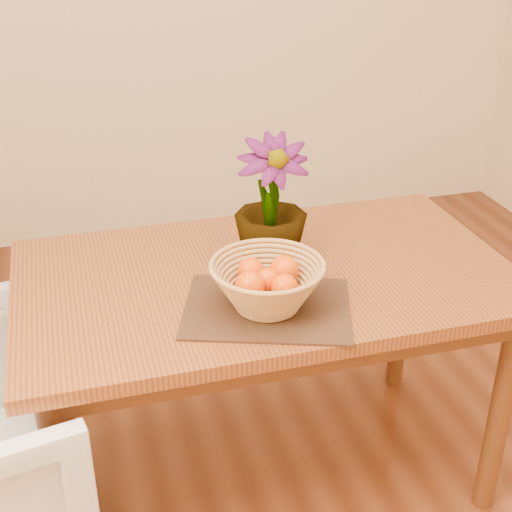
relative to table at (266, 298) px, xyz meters
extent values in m
cube|color=brown|center=(0.00, 0.00, 0.07)|extent=(1.40, 0.80, 0.04)
cube|color=#502A12|center=(0.00, 0.00, 0.01)|extent=(1.28, 0.68, 0.08)
cylinder|color=#502A12|center=(-0.62, -0.32, -0.31)|extent=(0.06, 0.06, 0.71)
cylinder|color=#502A12|center=(0.62, -0.32, -0.31)|extent=(0.06, 0.06, 0.71)
cylinder|color=#502A12|center=(-0.62, 0.32, -0.31)|extent=(0.06, 0.06, 0.71)
cylinder|color=#502A12|center=(0.62, 0.32, -0.31)|extent=(0.06, 0.06, 0.71)
cube|color=#3E2316|center=(-0.05, -0.19, 0.09)|extent=(0.51, 0.44, 0.01)
cylinder|color=tan|center=(-0.05, -0.19, 0.10)|extent=(0.15, 0.15, 0.01)
sphere|color=#FD4E04|center=(-0.05, -0.19, 0.18)|extent=(0.06, 0.06, 0.06)
sphere|color=#FD4E04|center=(0.00, -0.16, 0.18)|extent=(0.07, 0.07, 0.07)
sphere|color=#FD4E04|center=(-0.08, -0.14, 0.18)|extent=(0.07, 0.07, 0.07)
sphere|color=#FD4E04|center=(-0.11, -0.22, 0.18)|extent=(0.07, 0.07, 0.07)
sphere|color=#FD4E04|center=(-0.03, -0.25, 0.18)|extent=(0.07, 0.07, 0.07)
imported|color=#184914|center=(0.03, 0.06, 0.27)|extent=(0.23, 0.23, 0.37)
camera|label=1|loc=(-0.51, -1.69, 1.06)|focal=50.00mm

